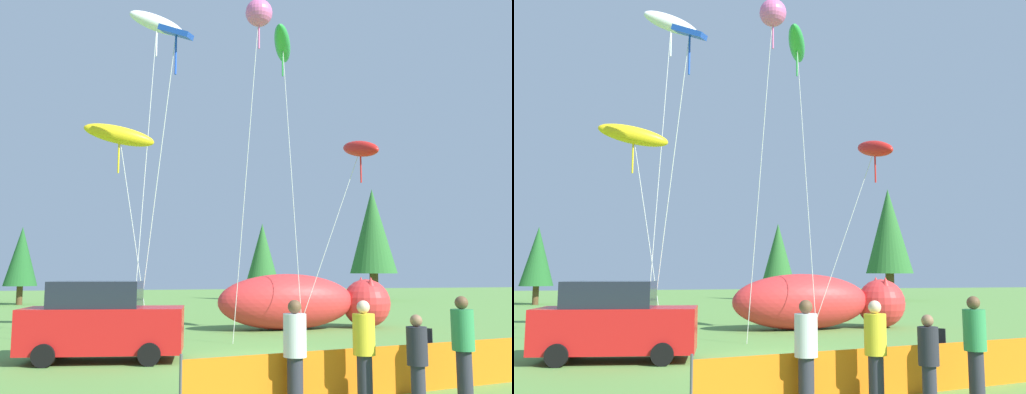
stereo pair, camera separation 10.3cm
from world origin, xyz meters
The scene contains 18 objects.
ground_plane centered at (0.00, 0.00, 0.00)m, with size 120.00×120.00×0.00m, color #609342.
parked_car centered at (-4.42, 1.04, 1.00)m, with size 4.30×2.32×2.06m.
folding_chair centered at (3.23, -1.67, 0.55)m, with size 0.73×0.73×0.93m.
inflatable_cat centered at (3.26, 7.78, 1.02)m, with size 7.37×2.40×2.22m.
safety_fence centered at (1.16, -4.37, 0.45)m, with size 8.33×1.74×1.00m.
spectator_in_green_shirt centered at (2.15, -5.16, 1.02)m, with size 0.41×0.41×1.87m.
spectator_in_white_shirt centered at (0.24, -5.08, 0.99)m, with size 0.39×0.39×1.81m.
spectator_in_yellow_shirt centered at (0.91, -5.73, 0.87)m, with size 0.35×0.35×1.60m.
spectator_in_blue_shirt centered at (-1.03, -5.10, 1.00)m, with size 0.40×0.40×1.83m.
kite_pink_octopus centered at (0.44, 3.67, 11.21)m, with size 1.33×0.94×11.73m.
kite_blue_box centered at (-2.60, 1.64, 9.17)m, with size 1.53×1.08×9.70m.
kite_yellow_hero centered at (-4.16, 4.71, 6.87)m, with size 2.44×0.98×7.40m.
kite_red_lizard centered at (4.72, 5.04, 6.91)m, with size 3.27×2.21×7.53m.
kite_green_fish centered at (1.93, 5.91, 11.13)m, with size 1.59×3.16×11.58m.
kite_white_ghost centered at (-2.92, 6.33, 11.65)m, with size 2.38×2.94×12.20m.
horizon_tree_east centered at (7.30, 31.12, 3.84)m, with size 2.62×2.62×6.26m.
horizon_tree_west centered at (16.01, 28.60, 5.57)m, with size 3.80×3.80×9.08m.
horizon_tree_northeast centered at (-10.89, 28.55, 3.36)m, with size 2.29×2.29×5.48m.
Camera 2 is at (-3.85, -14.68, 2.32)m, focal length 40.00 mm.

